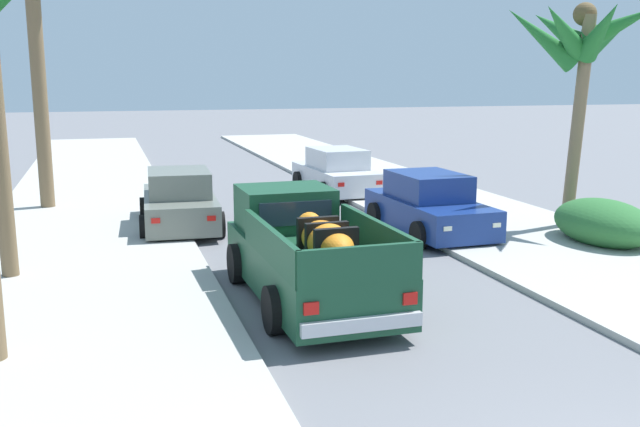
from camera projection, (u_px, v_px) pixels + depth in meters
sidewalk_left at (84, 254)px, 15.97m from camera, size 4.91×60.00×0.12m
sidewalk_right at (497, 227)px, 18.84m from camera, size 4.91×60.00×0.12m
curb_left at (133, 251)px, 16.27m from camera, size 0.16×60.00×0.10m
curb_right at (461, 229)px, 18.54m from camera, size 0.16×60.00×0.10m
pickup_truck at (306, 254)px, 12.83m from camera, size 2.29×5.25×1.80m
car_left_near at (336, 173)px, 24.22m from camera, size 2.19×4.33×1.54m
car_right_near at (429, 206)px, 18.10m from camera, size 2.12×4.30×1.54m
car_left_mid at (179, 202)px, 18.75m from camera, size 2.20×4.33×1.54m
palm_tree_left_back at (582, 41)px, 17.71m from camera, size 4.02×3.58×5.73m
hedge_bush at (603, 223)px, 16.86m from camera, size 1.80×2.80×1.10m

